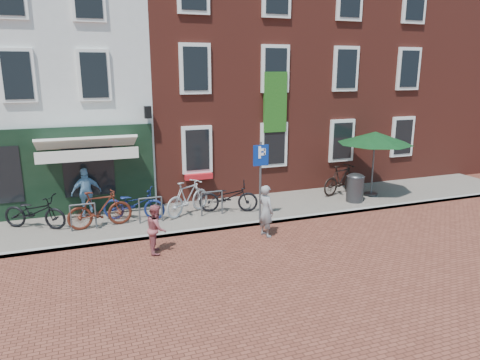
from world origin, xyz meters
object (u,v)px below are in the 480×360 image
object	(u,v)px
litter_bin	(355,186)
parking_sign	(261,168)
bicycle_2	(134,204)
bicycle_5	(341,179)
bicycle_0	(35,212)
woman	(266,211)
bicycle_4	(228,197)
bicycle_1	(100,209)
parasol	(375,135)
cafe_person	(86,193)
bicycle_3	(188,197)
boy	(156,229)

from	to	relation	value
litter_bin	parking_sign	distance (m)	4.22
bicycle_2	bicycle_5	distance (m)	7.87
bicycle_0	litter_bin	bearing A→B (deg)	-67.04
woman	bicycle_4	xyz separation A→B (m)	(-0.39, 2.26, -0.15)
litter_bin	bicycle_2	size ratio (longest dim) A/B	0.57
bicycle_1	parasol	bearing A→B (deg)	-95.54
parasol	bicycle_5	bearing A→B (deg)	150.91
cafe_person	parasol	bearing A→B (deg)	162.61
bicycle_3	bicycle_5	world-z (taller)	same
bicycle_3	bicycle_5	xyz separation A→B (m)	(6.13, 0.37, 0.00)
litter_bin	parking_sign	world-z (taller)	parking_sign
litter_bin	bicycle_5	distance (m)	1.04
bicycle_2	bicycle_5	bearing A→B (deg)	-66.71
parking_sign	bicycle_5	bearing A→B (deg)	22.63
litter_bin	bicycle_3	world-z (taller)	bicycle_3
boy	cafe_person	size ratio (longest dim) A/B	0.82
litter_bin	parasol	size ratio (longest dim) A/B	0.41
litter_bin	boy	size ratio (longest dim) A/B	0.85
litter_bin	bicycle_0	distance (m)	10.73
woman	bicycle_1	world-z (taller)	woman
bicycle_0	bicycle_2	xyz separation A→B (m)	(2.91, -0.21, 0.00)
bicycle_2	cafe_person	bearing A→B (deg)	80.61
bicycle_2	bicycle_4	bearing A→B (deg)	-74.00
parking_sign	bicycle_4	distance (m)	1.77
bicycle_3	bicycle_2	bearing A→B (deg)	55.37
bicycle_1	bicycle_5	size ratio (longest dim) A/B	1.00
boy	bicycle_1	world-z (taller)	boy
parking_sign	bicycle_5	distance (m)	4.58
bicycle_0	bicycle_1	world-z (taller)	bicycle_1
parasol	bicycle_3	distance (m)	7.33
parking_sign	woman	bearing A→B (deg)	-104.69
litter_bin	bicycle_0	bearing A→B (deg)	174.82
bicycle_1	litter_bin	bearing A→B (deg)	-98.60
bicycle_2	bicycle_4	xyz separation A→B (m)	(3.09, -0.28, 0.00)
bicycle_1	bicycle_5	distance (m)	8.95
litter_bin	woman	world-z (taller)	woman
woman	bicycle_3	world-z (taller)	woman
bicycle_1	bicycle_3	distance (m)	2.81
parking_sign	bicycle_1	distance (m)	5.06
woman	bicycle_0	xyz separation A→B (m)	(-6.38, 2.76, -0.15)
cafe_person	bicycle_5	bearing A→B (deg)	165.37
bicycle_0	bicycle_3	xyz separation A→B (m)	(4.64, -0.30, 0.06)
litter_bin	bicycle_4	world-z (taller)	litter_bin
cafe_person	bicycle_4	bearing A→B (deg)	154.85
parking_sign	bicycle_0	bearing A→B (deg)	166.22
litter_bin	bicycle_4	bearing A→B (deg)	174.25
bicycle_0	woman	bearing A→B (deg)	-85.26
litter_bin	bicycle_0	xyz separation A→B (m)	(-10.69, 0.97, -0.06)
woman	bicycle_0	size ratio (longest dim) A/B	0.78
litter_bin	cafe_person	size ratio (longest dim) A/B	0.69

